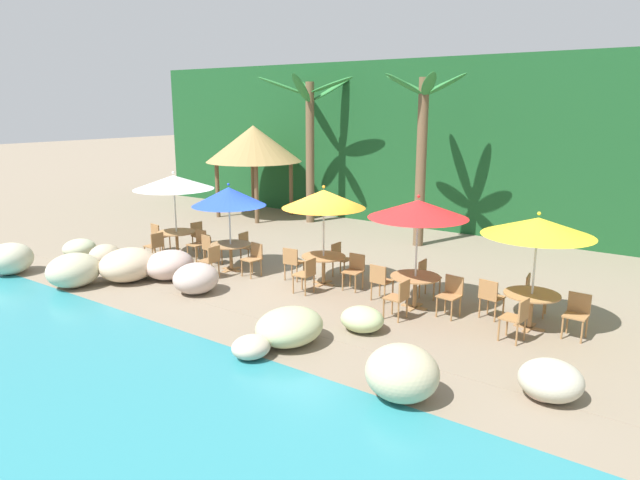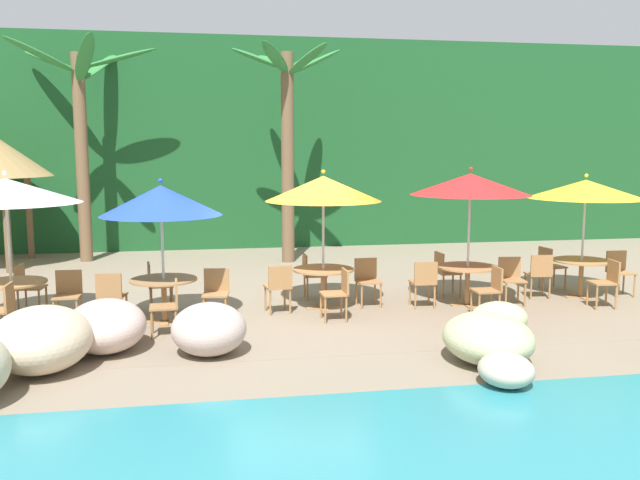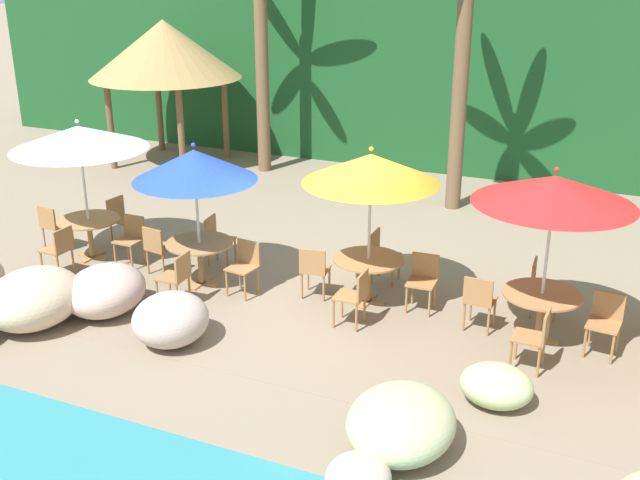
% 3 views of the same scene
% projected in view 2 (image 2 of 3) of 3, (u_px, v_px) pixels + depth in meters
% --- Properties ---
extents(ground_plane, '(120.00, 120.00, 0.00)m').
position_uv_depth(ground_plane, '(298.00, 312.00, 11.87)').
color(ground_plane, gray).
extents(terrace_deck, '(18.00, 5.20, 0.01)m').
position_uv_depth(terrace_deck, '(298.00, 312.00, 11.87)').
color(terrace_deck, gray).
rests_on(terrace_deck, ground).
extents(foliage_backdrop, '(28.00, 2.40, 6.00)m').
position_uv_depth(foliage_backdrop, '(255.00, 144.00, 20.24)').
color(foliage_backdrop, '#194C23').
rests_on(foliage_backdrop, ground).
extents(rock_seawall, '(14.53, 3.47, 0.86)m').
position_uv_depth(rock_seawall, '(207.00, 343.00, 8.73)').
color(rock_seawall, '#C1A491').
rests_on(rock_seawall, ground).
extents(umbrella_white, '(2.34, 2.34, 2.53)m').
position_uv_depth(umbrella_white, '(5.00, 191.00, 10.65)').
color(umbrella_white, silver).
rests_on(umbrella_white, ground).
extents(dining_table_white, '(1.10, 1.10, 0.74)m').
position_uv_depth(dining_table_white, '(12.00, 289.00, 10.87)').
color(dining_table_white, '#A37547').
rests_on(dining_table_white, ground).
extents(chair_white_seaward, '(0.43, 0.43, 0.87)m').
position_uv_depth(chair_white_seaward, '(68.00, 292.00, 11.11)').
color(chair_white_seaward, '#9E7042').
rests_on(chair_white_seaward, ground).
extents(chair_white_inland, '(0.48, 0.47, 0.87)m').
position_uv_depth(chair_white_inland, '(26.00, 285.00, 11.72)').
color(chair_white_inland, '#9E7042').
rests_on(chair_white_inland, ground).
extents(chair_white_right, '(0.44, 0.43, 0.87)m').
position_uv_depth(chair_white_right, '(2.00, 307.00, 10.06)').
color(chair_white_right, '#9E7042').
rests_on(chair_white_right, ground).
extents(umbrella_blue, '(1.98, 1.98, 2.40)m').
position_uv_depth(umbrella_blue, '(161.00, 200.00, 10.91)').
color(umbrella_blue, silver).
rests_on(umbrella_blue, ground).
extents(dining_table_blue, '(1.10, 1.10, 0.74)m').
position_uv_depth(dining_table_blue, '(164.00, 286.00, 11.11)').
color(dining_table_blue, '#A37547').
rests_on(dining_table_blue, ground).
extents(chair_blue_seaward, '(0.47, 0.48, 0.87)m').
position_uv_depth(chair_blue_seaward, '(216.00, 290.00, 11.26)').
color(chair_blue_seaward, '#9E7042').
rests_on(chair_blue_seaward, ground).
extents(chair_blue_inland, '(0.47, 0.47, 0.87)m').
position_uv_depth(chair_blue_inland, '(156.00, 283.00, 11.90)').
color(chair_blue_inland, '#9E7042').
rests_on(chair_blue_inland, ground).
extents(chair_blue_left, '(0.48, 0.49, 0.87)m').
position_uv_depth(chair_blue_left, '(111.00, 294.00, 11.01)').
color(chair_blue_left, '#9E7042').
rests_on(chair_blue_left, ground).
extents(chair_blue_right, '(0.44, 0.44, 0.87)m').
position_uv_depth(chair_blue_right, '(169.00, 303.00, 10.32)').
color(chair_blue_right, '#9E7042').
rests_on(chair_blue_right, ground).
extents(umbrella_orange, '(2.06, 2.06, 2.51)m').
position_uv_depth(umbrella_orange, '(323.00, 189.00, 11.83)').
color(umbrella_orange, silver).
rests_on(umbrella_orange, ground).
extents(dining_table_orange, '(1.10, 1.10, 0.74)m').
position_uv_depth(dining_table_orange, '(323.00, 275.00, 12.04)').
color(dining_table_orange, '#A37547').
rests_on(dining_table_orange, ground).
extents(chair_orange_seaward, '(0.44, 0.44, 0.87)m').
position_uv_depth(chair_orange_seaward, '(367.00, 278.00, 12.32)').
color(chair_orange_seaward, '#9E7042').
rests_on(chair_orange_seaward, ground).
extents(chair_orange_inland, '(0.43, 0.42, 0.87)m').
position_uv_depth(chair_orange_inland, '(310.00, 273.00, 12.86)').
color(chair_orange_inland, '#9E7042').
rests_on(chair_orange_inland, ground).
extents(chair_orange_left, '(0.48, 0.48, 0.87)m').
position_uv_depth(chair_orange_left, '(279.00, 285.00, 11.70)').
color(chair_orange_left, '#9E7042').
rests_on(chair_orange_left, ground).
extents(chair_orange_right, '(0.44, 0.43, 0.87)m').
position_uv_depth(chair_orange_right, '(339.00, 291.00, 11.25)').
color(chair_orange_right, '#9E7042').
rests_on(chair_orange_right, ground).
extents(umbrella_red, '(2.17, 2.17, 2.55)m').
position_uv_depth(umbrella_red, '(470.00, 184.00, 12.06)').
color(umbrella_red, silver).
rests_on(umbrella_red, ground).
extents(dining_table_red, '(1.10, 1.10, 0.74)m').
position_uv_depth(dining_table_red, '(468.00, 273.00, 12.28)').
color(dining_table_red, '#A37547').
rests_on(dining_table_red, ground).
extents(chair_red_seaward, '(0.46, 0.47, 0.87)m').
position_uv_depth(chair_red_seaward, '(511.00, 277.00, 12.44)').
color(chair_red_seaward, '#9E7042').
rests_on(chair_red_seaward, ground).
extents(chair_red_inland, '(0.45, 0.44, 0.87)m').
position_uv_depth(chair_red_inland, '(444.00, 270.00, 13.10)').
color(chair_red_inland, '#9E7042').
rests_on(chair_red_inland, ground).
extents(chair_red_left, '(0.44, 0.44, 0.87)m').
position_uv_depth(chair_red_left, '(424.00, 281.00, 12.09)').
color(chair_red_left, '#9E7042').
rests_on(chair_red_left, ground).
extents(chair_red_right, '(0.44, 0.43, 0.87)m').
position_uv_depth(chair_red_right, '(491.00, 288.00, 11.48)').
color(chair_red_right, '#9E7042').
rests_on(chair_red_right, ground).
extents(umbrella_yellow, '(2.16, 2.16, 2.40)m').
position_uv_depth(umbrella_yellow, '(586.00, 189.00, 12.77)').
color(umbrella_yellow, silver).
rests_on(umbrella_yellow, ground).
extents(dining_table_yellow, '(1.10, 1.10, 0.74)m').
position_uv_depth(dining_table_yellow, '(582.00, 266.00, 12.97)').
color(dining_table_yellow, '#A37547').
rests_on(dining_table_yellow, ground).
extents(chair_yellow_seaward, '(0.43, 0.44, 0.87)m').
position_uv_depth(chair_yellow_seaward, '(619.00, 269.00, 13.20)').
color(chair_yellow_seaward, '#9E7042').
rests_on(chair_yellow_seaward, ground).
extents(chair_yellow_inland, '(0.48, 0.48, 0.87)m').
position_uv_depth(chair_yellow_inland, '(549.00, 265.00, 13.76)').
color(chair_yellow_inland, '#9E7042').
rests_on(chair_yellow_inland, ground).
extents(chair_yellow_left, '(0.48, 0.49, 0.87)m').
position_uv_depth(chair_yellow_left, '(539.00, 273.00, 12.87)').
color(chair_yellow_left, '#9E7042').
rests_on(chair_yellow_left, ground).
extents(chair_yellow_right, '(0.47, 0.46, 0.87)m').
position_uv_depth(chair_yellow_right, '(607.00, 280.00, 12.15)').
color(chair_yellow_right, '#9E7042').
rests_on(chair_yellow_right, ground).
extents(palm_tree_nearest, '(3.55, 3.60, 5.50)m').
position_uv_depth(palm_tree_nearest, '(81.00, 116.00, 16.75)').
color(palm_tree_nearest, brown).
rests_on(palm_tree_nearest, ground).
extents(palm_tree_second, '(2.76, 2.63, 5.36)m').
position_uv_depth(palm_tree_second, '(288.00, 119.00, 16.68)').
color(palm_tree_second, brown).
rests_on(palm_tree_second, ground).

